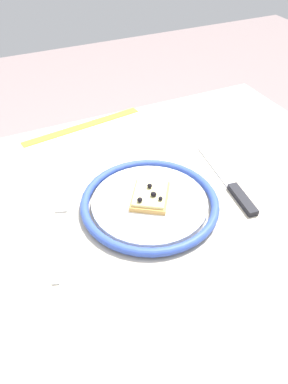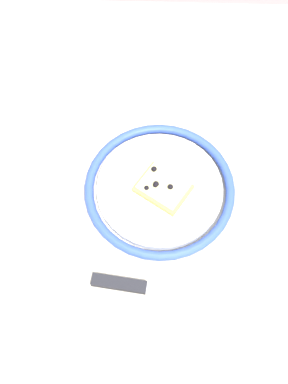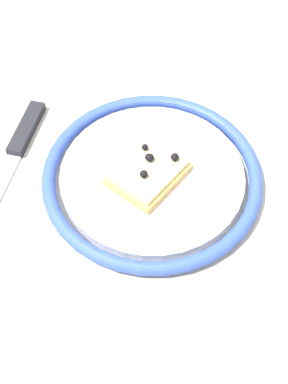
{
  "view_description": "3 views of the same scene",
  "coord_description": "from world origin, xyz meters",
  "px_view_note": "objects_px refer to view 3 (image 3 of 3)",
  "views": [
    {
      "loc": [
        -0.25,
        -0.46,
        1.25
      ],
      "look_at": [
        -0.03,
        0.02,
        0.78
      ],
      "focal_mm": 35.0,
      "sensor_mm": 36.0,
      "label": 1
    },
    {
      "loc": [
        0.35,
        0.0,
        1.51
      ],
      "look_at": [
        -0.0,
        -0.01,
        0.78
      ],
      "focal_mm": 44.37,
      "sensor_mm": 36.0,
      "label": 2
    },
    {
      "loc": [
        -0.04,
        0.38,
        1.24
      ],
      "look_at": [
        -0.01,
        0.04,
        0.76
      ],
      "focal_mm": 46.31,
      "sensor_mm": 36.0,
      "label": 3
    }
  ],
  "objects_px": {
    "dining_table": "(140,214)",
    "pizza_slice_near": "(149,172)",
    "plate": "(152,176)",
    "knife": "(17,148)"
  },
  "relations": [
    {
      "from": "dining_table",
      "to": "knife",
      "type": "distance_m",
      "value": 0.19
    },
    {
      "from": "plate",
      "to": "knife",
      "type": "distance_m",
      "value": 0.18
    },
    {
      "from": "dining_table",
      "to": "pizza_slice_near",
      "type": "distance_m",
      "value": 0.13
    },
    {
      "from": "plate",
      "to": "pizza_slice_near",
      "type": "distance_m",
      "value": 0.01
    },
    {
      "from": "plate",
      "to": "knife",
      "type": "height_order",
      "value": "plate"
    },
    {
      "from": "dining_table",
      "to": "pizza_slice_near",
      "type": "bearing_deg",
      "value": 120.81
    },
    {
      "from": "dining_table",
      "to": "knife",
      "type": "relative_size",
      "value": 4.02
    },
    {
      "from": "dining_table",
      "to": "pizza_slice_near",
      "type": "height_order",
      "value": "pizza_slice_near"
    },
    {
      "from": "pizza_slice_near",
      "to": "knife",
      "type": "bearing_deg",
      "value": -11.99
    },
    {
      "from": "plate",
      "to": "knife",
      "type": "xyz_separation_m",
      "value": [
        0.18,
        -0.03,
        -0.01
      ]
    }
  ]
}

